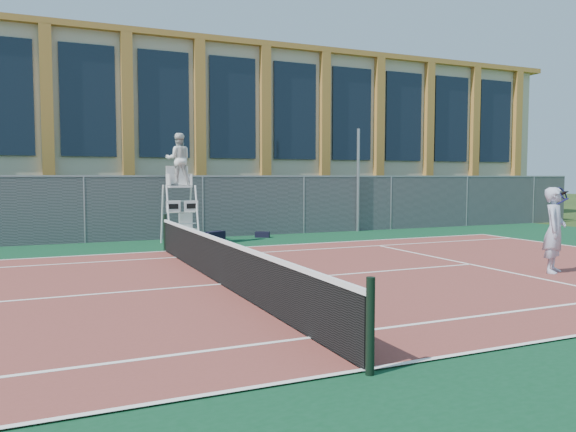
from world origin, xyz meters
name	(u,v)px	position (x,y,z in m)	size (l,w,h in m)	color
ground	(221,286)	(0.00, 0.00, 0.00)	(120.00, 120.00, 0.00)	#233814
apron	(208,277)	(0.00, 1.00, 0.01)	(36.00, 20.00, 0.01)	#0D391E
tennis_court	(221,285)	(0.00, 0.00, 0.02)	(23.77, 10.97, 0.02)	brown
tennis_net	(221,259)	(0.00, 0.00, 0.54)	(0.10, 11.30, 1.10)	black
fence	(146,209)	(0.00, 8.80, 1.10)	(40.00, 0.06, 2.20)	#595E60
hedge	(141,207)	(0.00, 10.00, 1.10)	(40.00, 1.40, 2.20)	black
building	(113,137)	(0.00, 17.95, 4.15)	(45.00, 10.60, 8.22)	beige
steel_pole	(358,180)	(8.35, 8.70, 2.05)	(0.12, 0.12, 4.11)	#9EA0A5
umpire_chair	(179,163)	(0.75, 7.05, 2.65)	(1.01, 1.56, 3.62)	white
plastic_chair	(187,226)	(1.01, 7.06, 0.60)	(0.55, 0.55, 1.01)	silver
sports_bag_near	(215,236)	(2.18, 7.85, 0.16)	(0.71, 0.29, 0.30)	black
sports_bag_far	(262,235)	(3.97, 8.00, 0.11)	(0.51, 0.22, 0.21)	black
tennis_player	(555,230)	(7.28, -1.69, 1.00)	(1.12, 0.85, 1.93)	#AFB7D3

